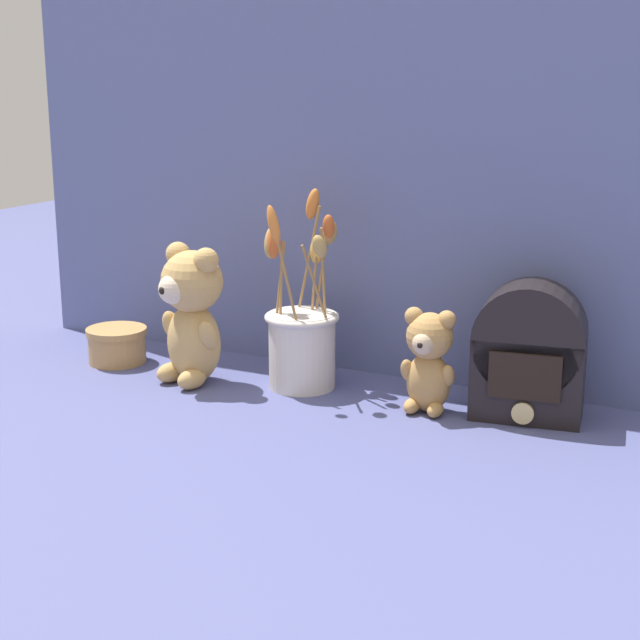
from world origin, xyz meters
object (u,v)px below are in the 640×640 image
(decorative_tin_tall, at_px, (117,345))
(teddy_bear_medium, at_px, (429,359))
(vintage_radio, at_px, (529,355))
(flower_vase, at_px, (302,336))
(teddy_bear_large, at_px, (191,312))

(decorative_tin_tall, bearing_deg, teddy_bear_medium, 0.02)
(teddy_bear_medium, distance_m, vintage_radio, 0.15)
(vintage_radio, height_order, decorative_tin_tall, vintage_radio)
(decorative_tin_tall, bearing_deg, flower_vase, 3.71)
(flower_vase, bearing_deg, teddy_bear_large, -161.52)
(flower_vase, height_order, decorative_tin_tall, flower_vase)
(teddy_bear_medium, bearing_deg, decorative_tin_tall, -179.98)
(teddy_bear_large, height_order, flower_vase, flower_vase)
(teddy_bear_large, xyz_separation_m, decorative_tin_tall, (-0.18, 0.03, -0.09))
(teddy_bear_medium, height_order, vintage_radio, vintage_radio)
(vintage_radio, bearing_deg, teddy_bear_medium, -162.42)
(teddy_bear_large, height_order, teddy_bear_medium, teddy_bear_large)
(teddy_bear_large, distance_m, decorative_tin_tall, 0.21)
(teddy_bear_large, relative_size, vintage_radio, 1.12)
(decorative_tin_tall, bearing_deg, vintage_radio, 3.54)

